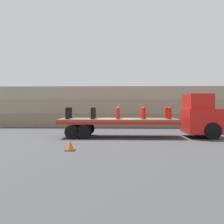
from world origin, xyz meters
The scene contains 17 objects.
ground_plane centered at (0.00, 0.00, 0.00)m, with size 120.00×120.00×0.00m, color #38383A.
rock_cliff centered at (0.00, 8.78, 2.07)m, with size 60.00×3.30×4.14m.
truck_cab centered at (5.80, 0.00, 1.48)m, with size 2.21×2.72×3.01m.
flatbed_trailer centered at (-0.68, 0.00, 1.02)m, with size 8.21×2.59×1.29m.
fire_hydrant_black_near_0 centered at (-3.50, -0.55, 1.70)m, with size 0.32×0.53×0.84m.
fire_hydrant_black_far_0 centered at (-3.50, 0.55, 1.70)m, with size 0.32×0.53×0.84m.
fire_hydrant_black_near_1 centered at (-1.75, -0.55, 1.70)m, with size 0.32×0.53×0.84m.
fire_hydrant_black_far_1 centered at (-1.75, 0.55, 1.70)m, with size 0.32×0.53×0.84m.
fire_hydrant_red_near_2 centered at (0.00, -0.55, 1.70)m, with size 0.32×0.53×0.84m.
fire_hydrant_red_far_2 centered at (0.00, 0.55, 1.70)m, with size 0.32×0.53×0.84m.
fire_hydrant_red_near_3 centered at (1.75, -0.55, 1.70)m, with size 0.32×0.53×0.84m.
fire_hydrant_red_far_3 centered at (1.75, 0.55, 1.70)m, with size 0.32×0.53×0.84m.
fire_hydrant_red_near_4 centered at (3.50, -0.55, 1.70)m, with size 0.32×0.53×0.84m.
fire_hydrant_red_far_4 centered at (3.50, 0.55, 1.70)m, with size 0.32×0.53×0.84m.
cargo_strap_rear centered at (-1.75, 0.00, 2.14)m, with size 0.05×2.69×0.01m.
cargo_strap_middle centered at (0.00, 0.00, 2.14)m, with size 0.05×2.69×0.01m.
traffic_cone centered at (-2.34, -5.37, 0.25)m, with size 0.50×0.50×0.52m.
Camera 1 is at (0.06, -17.57, 2.25)m, focal length 40.00 mm.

